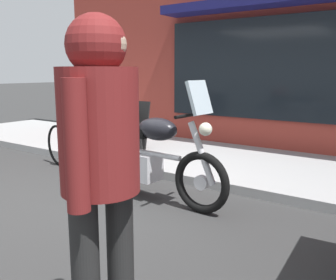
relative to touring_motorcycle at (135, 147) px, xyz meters
The scene contains 5 objects.
ground_plane 0.94m from the touring_motorcycle, 145.80° to the right, with size 80.00×80.00×0.00m, color #2E2E2E.
touring_motorcycle is the anchor object (origin of this frame).
parked_bicycle 1.57m from the touring_motorcycle, 167.23° to the left, with size 1.66×0.52×0.92m.
pedestrian_walking 2.66m from the touring_motorcycle, 53.22° to the right, with size 0.49×0.53×1.76m.
sandwich_board_sign 2.18m from the touring_motorcycle, 131.74° to the left, with size 0.55×0.40×0.86m.
Camera 1 is at (3.40, -2.91, 1.51)m, focal length 39.54 mm.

